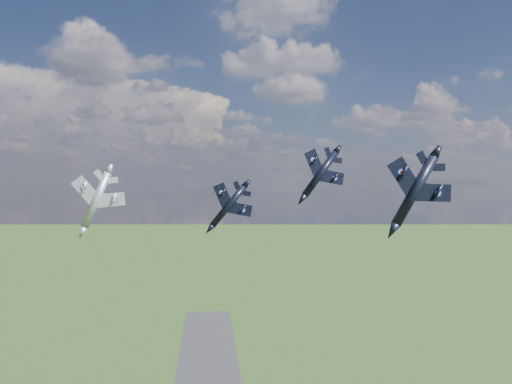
{
  "coord_description": "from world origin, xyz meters",
  "views": [
    {
      "loc": [
        -0.27,
        -72.56,
        83.35
      ],
      "look_at": [
        8.89,
        20.5,
        81.65
      ],
      "focal_mm": 35.0,
      "sensor_mm": 36.0,
      "label": 1
    }
  ],
  "objects_px": {
    "jet_lead_navy": "(228,206)",
    "jet_right_navy": "(415,191)",
    "jet_high_navy": "(320,174)",
    "jet_left_silver": "(96,200)"
  },
  "relations": [
    {
      "from": "jet_high_navy",
      "to": "jet_lead_navy",
      "type": "bearing_deg",
      "value": -154.61
    },
    {
      "from": "jet_lead_navy",
      "to": "jet_right_navy",
      "type": "distance_m",
      "value": 36.06
    },
    {
      "from": "jet_right_navy",
      "to": "jet_high_navy",
      "type": "bearing_deg",
      "value": 100.14
    },
    {
      "from": "jet_lead_navy",
      "to": "jet_left_silver",
      "type": "distance_m",
      "value": 27.03
    },
    {
      "from": "jet_lead_navy",
      "to": "jet_high_navy",
      "type": "distance_m",
      "value": 26.32
    },
    {
      "from": "jet_lead_navy",
      "to": "jet_left_silver",
      "type": "bearing_deg",
      "value": 164.36
    },
    {
      "from": "jet_right_navy",
      "to": "jet_left_silver",
      "type": "distance_m",
      "value": 61.08
    },
    {
      "from": "jet_lead_navy",
      "to": "jet_high_navy",
      "type": "height_order",
      "value": "jet_high_navy"
    },
    {
      "from": "jet_lead_navy",
      "to": "jet_right_navy",
      "type": "height_order",
      "value": "jet_right_navy"
    },
    {
      "from": "jet_high_navy",
      "to": "jet_left_silver",
      "type": "distance_m",
      "value": 47.72
    }
  ]
}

